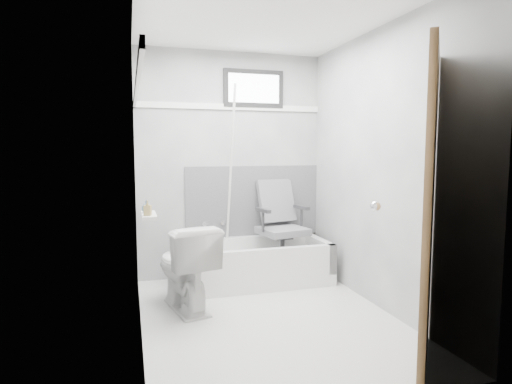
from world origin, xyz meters
name	(u,v)px	position (x,y,z in m)	size (l,w,h in m)	color
floor	(268,318)	(0.00, 0.00, 0.00)	(2.60, 2.60, 0.00)	white
ceiling	(269,14)	(0.00, 0.00, 2.40)	(2.60, 2.60, 0.00)	silver
wall_back	(231,165)	(0.00, 1.30, 1.20)	(2.00, 0.02, 2.40)	slate
wall_front	(350,184)	(0.00, -1.30, 1.20)	(2.00, 0.02, 2.40)	slate
wall_left	(137,173)	(-1.00, 0.00, 1.20)	(0.02, 2.60, 2.40)	slate
wall_right	(380,169)	(1.00, 0.00, 1.20)	(0.02, 2.60, 2.40)	slate
bathtub	(255,262)	(0.16, 0.93, 0.21)	(1.50, 0.70, 0.42)	silver
office_chair	(283,224)	(0.48, 0.98, 0.58)	(0.54, 0.54, 0.93)	#5C5B60
toilet	(185,267)	(-0.62, 0.40, 0.37)	(0.42, 0.75, 0.73)	white
door	(501,214)	(0.98, -1.28, 1.00)	(0.78, 0.78, 2.00)	brown
window	(254,89)	(0.25, 1.29, 2.02)	(0.66, 0.04, 0.40)	black
backerboard	(253,201)	(0.25, 1.29, 0.80)	(1.50, 0.02, 0.78)	#4C4C4F
trim_back	(231,107)	(0.00, 1.29, 1.82)	(2.00, 0.02, 0.06)	white
trim_left	(137,86)	(-0.99, 0.00, 1.82)	(0.02, 2.60, 0.06)	white
pole	(230,181)	(-0.07, 1.06, 1.05)	(0.02, 0.02, 1.95)	silver
shelf	(149,215)	(-0.93, -0.09, 0.90)	(0.10, 0.32, 0.03)	silver
soap_bottle_a	(148,208)	(-0.94, -0.17, 0.97)	(0.05, 0.05, 0.11)	#A58E52
soap_bottle_b	(147,206)	(-0.94, -0.03, 0.96)	(0.07, 0.07, 0.10)	slate
faucet	(214,226)	(-0.20, 1.27, 0.55)	(0.26, 0.10, 0.16)	silver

